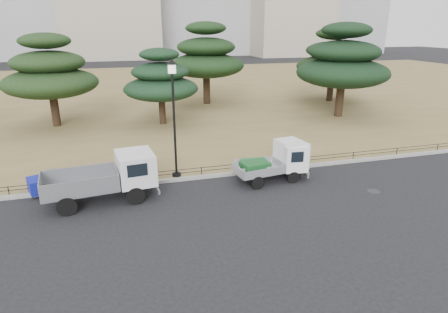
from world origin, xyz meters
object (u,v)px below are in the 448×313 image
object	(u,v)px
truck_kei_front	(277,162)
truck_kei_rear	(276,162)
street_lamp	(173,100)
truck_large	(107,176)
tarp_pile	(46,183)

from	to	relation	value
truck_kei_front	truck_kei_rear	world-z (taller)	truck_kei_rear
truck_kei_rear	street_lamp	xyz separation A→B (m)	(-4.85, 1.41, 3.15)
street_lamp	truck_kei_rear	bearing A→B (deg)	-16.19
truck_kei_front	truck_kei_rear	xyz separation A→B (m)	(-0.07, -0.05, 0.04)
truck_kei_front	truck_kei_rear	size ratio (longest dim) A/B	0.94
truck_large	truck_kei_rear	world-z (taller)	truck_large
truck_kei_front	tarp_pile	xyz separation A→B (m)	(-11.07, 1.29, -0.39)
truck_kei_rear	truck_kei_front	bearing A→B (deg)	23.52
truck_large	truck_kei_rear	size ratio (longest dim) A/B	1.29
truck_large	tarp_pile	bearing A→B (deg)	144.40
truck_kei_rear	tarp_pile	world-z (taller)	truck_kei_rear
street_lamp	tarp_pile	size ratio (longest dim) A/B	3.46
truck_kei_front	truck_kei_rear	distance (m)	0.09
truck_large	truck_kei_rear	distance (m)	8.17
truck_large	truck_kei_front	size ratio (longest dim) A/B	1.37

